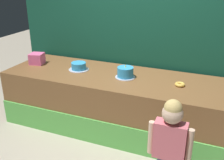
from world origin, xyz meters
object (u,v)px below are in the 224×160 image
Objects in this scene: child_figure at (170,137)px; cake_center at (125,73)px; pink_box at (37,59)px; donut at (180,84)px; cake_left at (79,66)px.

cake_center is (-0.82, 1.05, 0.17)m from child_figure.
cake_center reaches higher than pink_box.
child_figure is at bearing -85.21° from donut.
cake_center is at bearing 128.21° from child_figure.
cake_center is at bearing -1.23° from pink_box.
donut is at bearing 94.79° from child_figure.
child_figure reaches higher than donut.
child_figure is 1.34m from cake_center.
donut is 1.47m from cake_left.
child_figure reaches higher than cake_center.
child_figure is 2.54m from pink_box.
pink_box is 1.57× the size of donut.
donut is 0.46× the size of cake_center.
cake_center is (0.74, -0.03, 0.02)m from cake_left.
pink_box reaches higher than donut.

